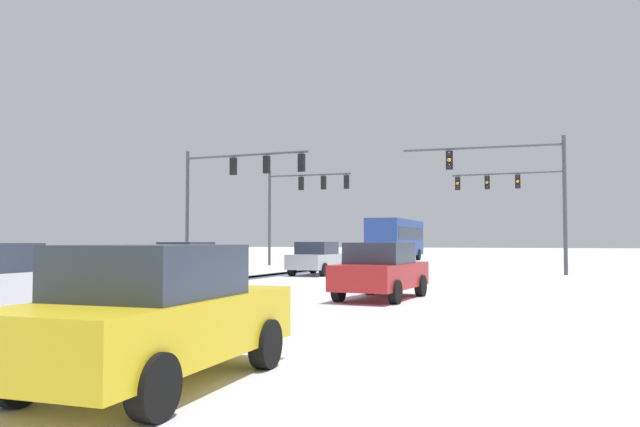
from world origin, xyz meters
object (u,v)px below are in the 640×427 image
object	(u,v)px
traffic_signal_near_left	(234,180)
car_red_third	(381,270)
traffic_signal_far_left	(301,195)
traffic_signal_far_right	(517,193)
car_silver_lead	(318,258)
car_yellow_cab_fifth	(156,315)
car_black_second	(188,262)
bus_oncoming	(396,237)
traffic_signal_near_right	(516,180)

from	to	relation	value
traffic_signal_near_left	car_red_third	world-z (taller)	traffic_signal_near_left
traffic_signal_near_left	traffic_signal_far_left	world-z (taller)	same
traffic_signal_far_right	car_silver_lead	distance (m)	16.89
car_yellow_cab_fifth	car_silver_lead	bearing A→B (deg)	107.10
car_black_second	bus_oncoming	bearing A→B (deg)	87.06
car_black_second	car_red_third	bearing A→B (deg)	-24.70
traffic_signal_near_left	traffic_signal_far_left	distance (m)	10.17
traffic_signal_near_left	traffic_signal_near_right	world-z (taller)	same
traffic_signal_near_left	bus_oncoming	size ratio (longest dim) A/B	0.65
traffic_signal_near_left	car_silver_lead	distance (m)	6.18
car_silver_lead	traffic_signal_near_left	bearing A→B (deg)	179.78
car_yellow_cab_fifth	bus_oncoming	distance (m)	44.53
traffic_signal_far_left	car_silver_lead	bearing A→B (deg)	-62.77
traffic_signal_near_right	bus_oncoming	distance (m)	22.39
traffic_signal_far_left	bus_oncoming	distance (m)	12.11
car_black_second	bus_oncoming	size ratio (longest dim) A/B	0.37
car_black_second	car_yellow_cab_fifth	xyz separation A→B (m)	(9.88, -15.59, 0.00)
car_red_third	bus_oncoming	size ratio (longest dim) A/B	0.38
traffic_signal_near_right	car_silver_lead	xyz separation A→B (m)	(-9.19, -1.89, -3.69)
traffic_signal_far_left	car_yellow_cab_fifth	distance (m)	34.93
car_black_second	traffic_signal_far_left	bearing A→B (deg)	97.51
traffic_signal_near_left	traffic_signal_far_right	xyz separation A→B (m)	(13.15, 14.05, -0.00)
traffic_signal_near_left	traffic_signal_near_right	bearing A→B (deg)	7.68
traffic_signal_far_left	traffic_signal_far_right	bearing A→B (deg)	15.87
traffic_signal_far_left	traffic_signal_far_right	size ratio (longest dim) A/B	0.91
car_black_second	bus_oncoming	distance (m)	28.18
traffic_signal_near_left	bus_oncoming	distance (m)	21.76
traffic_signal_far_left	traffic_signal_near_right	size ratio (longest dim) A/B	0.87
traffic_signal_far_right	car_silver_lead	size ratio (longest dim) A/B	1.74
car_black_second	car_yellow_cab_fifth	size ratio (longest dim) A/B	0.98
traffic_signal_far_right	car_black_second	distance (m)	24.10
traffic_signal_far_left	car_yellow_cab_fifth	world-z (taller)	traffic_signal_far_left
traffic_signal_far_left	traffic_signal_near_right	bearing A→B (deg)	-29.85
car_silver_lead	bus_oncoming	size ratio (longest dim) A/B	0.37
car_yellow_cab_fifth	traffic_signal_near_left	bearing A→B (deg)	117.37
traffic_signal_near_left	bus_oncoming	bearing A→B (deg)	81.64
traffic_signal_far_left	car_yellow_cab_fifth	bearing A→B (deg)	-69.57
car_yellow_cab_fifth	car_black_second	bearing A→B (deg)	122.36
bus_oncoming	traffic_signal_far_left	bearing A→B (deg)	-108.17
car_red_third	bus_oncoming	world-z (taller)	bus_oncoming
car_silver_lead	car_red_third	bearing A→B (deg)	-60.10
traffic_signal_far_right	car_red_third	distance (m)	25.53
traffic_signal_far_left	car_yellow_cab_fifth	size ratio (longest dim) A/B	1.56
traffic_signal_far_right	traffic_signal_far_left	bearing A→B (deg)	-164.13
car_red_third	traffic_signal_near_left	bearing A→B (deg)	134.96
car_black_second	car_red_third	xyz separation A→B (m)	(9.36, -4.31, 0.00)
bus_oncoming	car_red_third	bearing A→B (deg)	-76.27
car_silver_lead	traffic_signal_far_right	bearing A→B (deg)	58.99
traffic_signal_near_right	bus_oncoming	world-z (taller)	traffic_signal_near_right
car_red_third	bus_oncoming	distance (m)	33.40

